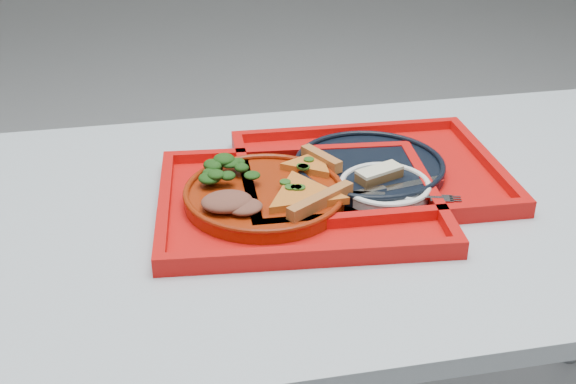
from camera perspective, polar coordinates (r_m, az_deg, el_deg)
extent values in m
cube|color=silver|center=(1.21, 5.50, -1.17)|extent=(1.60, 0.80, 0.03)
cube|color=red|center=(1.17, 0.87, -1.00)|extent=(0.48, 0.39, 0.01)
cube|color=red|center=(1.27, 6.40, 1.31)|extent=(0.46, 0.37, 0.01)
cylinder|color=maroon|center=(1.17, -1.87, -0.39)|extent=(0.26, 0.26, 0.02)
cylinder|color=white|center=(1.20, 7.65, 0.22)|extent=(0.15, 0.15, 0.01)
cylinder|color=black|center=(1.27, 6.43, 1.87)|extent=(0.26, 0.26, 0.02)
ellipsoid|color=black|center=(1.20, -4.59, 2.01)|extent=(0.08, 0.07, 0.04)
ellipsoid|color=brown|center=(1.11, -4.85, -0.75)|extent=(0.08, 0.06, 0.02)
cube|color=#53361B|center=(1.21, 7.21, 1.29)|extent=(0.09, 0.06, 0.02)
cube|color=beige|center=(1.21, 7.24, 1.76)|extent=(0.09, 0.06, 0.01)
cube|color=silver|center=(1.19, 8.30, 0.40)|extent=(0.18, 0.05, 0.01)
cube|color=silver|center=(1.16, 8.41, -0.32)|extent=(0.18, 0.07, 0.01)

